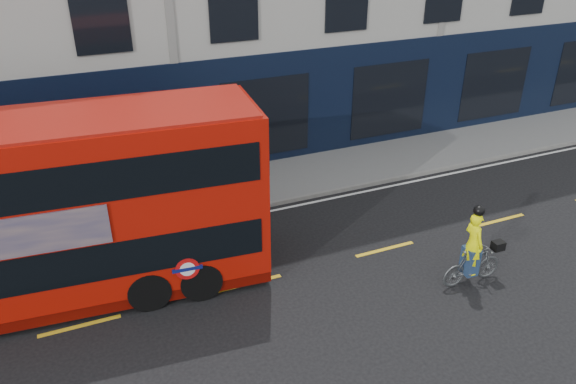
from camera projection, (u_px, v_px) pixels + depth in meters
ground at (269, 321)px, 12.82m from camera, size 120.00×120.00×0.00m
pavement at (196, 195)px, 18.09m from camera, size 60.00×3.00×0.12m
kerb at (209, 217)px, 16.86m from camera, size 60.00×0.12×0.13m
road_edge_line at (212, 223)px, 16.65m from camera, size 58.00×0.10×0.01m
lane_dashes at (247, 284)px, 14.04m from camera, size 58.00×0.12×0.01m
bus at (16, 217)px, 12.41m from camera, size 11.30×3.43×4.49m
cyclist at (473, 258)px, 13.76m from camera, size 1.69×0.61×2.22m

